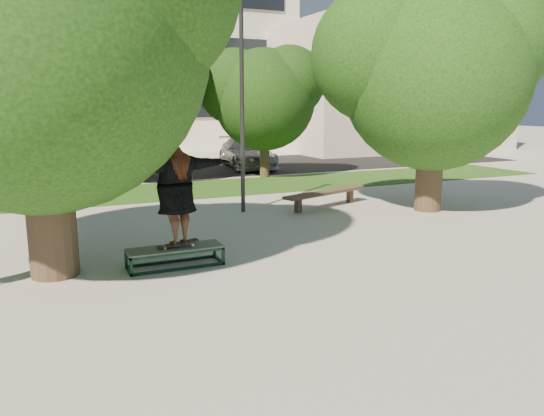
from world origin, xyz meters
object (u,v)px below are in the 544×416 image
tree_left (29,20)px  bench (325,194)px  tree_right (431,66)px  car_silver_b (247,153)px  lamppost (242,101)px  car_grey (96,158)px  car_dark (54,163)px  grind_box (175,257)px

tree_left → bench: size_ratio=2.23×
tree_right → car_silver_b: tree_right is taller
tree_right → lamppost: (-4.92, 1.92, -0.94)m
bench → car_silver_b: (1.61, 10.47, 0.31)m
car_grey → car_silver_b: car_grey is taller
tree_right → car_grey: size_ratio=1.13×
tree_right → car_silver_b: bearing=93.8°
tree_left → car_grey: bearing=80.3°
tree_left → lamppost: size_ratio=1.16×
tree_left → lamppost: (5.29, 3.91, -1.27)m
car_grey → bench: bearing=-51.0°
lamppost → car_grey: lamppost is taller
bench → car_dark: bearing=108.4°
tree_right → bench: (-2.42, 1.53, -3.68)m
tree_left → car_grey: (2.29, 13.40, -3.62)m
car_dark → car_silver_b: 8.86m
tree_left → tree_right: 10.41m
tree_right → grind_box: 9.24m
tree_right → bench: 4.66m
car_grey → car_silver_b: bearing=14.6°
lamppost → grind_box: 6.11m
grind_box → tree_left: bearing=168.2°
tree_right → car_dark: size_ratio=1.44×
tree_right → car_grey: (-7.92, 11.41, -3.29)m
lamppost → grind_box: lamppost is taller
tree_left → bench: (7.79, 3.52, -4.01)m
tree_left → grind_box: tree_left is taller
bench → car_silver_b: 10.60m
grind_box → car_grey: (0.09, 13.86, 0.61)m
car_dark → car_silver_b: (8.78, 1.20, -0.02)m
bench → car_silver_b: car_silver_b is taller
tree_left → car_dark: tree_left is taller
grind_box → tree_right: bearing=17.0°
tree_right → tree_left: bearing=-169.0°
tree_left → car_silver_b: tree_left is taller
car_silver_b → car_dark: bearing=-164.9°
lamppost → bench: bearing=-8.7°
tree_right → car_dark: 14.82m
tree_left → tree_right: tree_left is taller
lamppost → car_silver_b: 11.16m
car_grey → car_silver_b: (7.11, 0.59, -0.07)m
tree_right → car_dark: bearing=131.6°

